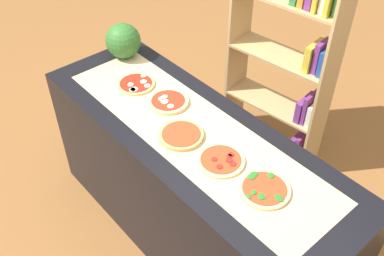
{
  "coord_description": "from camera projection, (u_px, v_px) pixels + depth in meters",
  "views": [
    {
      "loc": [
        1.34,
        -1.17,
        2.49
      ],
      "look_at": [
        0.0,
        0.0,
        0.94
      ],
      "focal_mm": 41.17,
      "sensor_mm": 36.0,
      "label": 1
    }
  ],
  "objects": [
    {
      "name": "parchment_paper",
      "position": [
        192.0,
        131.0,
        2.38
      ],
      "size": [
        1.75,
        0.48,
        0.0
      ],
      "primitive_type": "cube",
      "color": "tan",
      "rests_on": "counter"
    },
    {
      "name": "pizza_mozzarella_0",
      "position": [
        136.0,
        84.0,
        2.69
      ],
      "size": [
        0.23,
        0.23,
        0.02
      ],
      "color": "#DBB26B",
      "rests_on": "parchment_paper"
    },
    {
      "name": "pizza_spinach_4",
      "position": [
        264.0,
        189.0,
        2.05
      ],
      "size": [
        0.25,
        0.25,
        0.02
      ],
      "color": "#E5C17F",
      "rests_on": "parchment_paper"
    },
    {
      "name": "ground_plane",
      "position": [
        192.0,
        232.0,
        2.98
      ],
      "size": [
        12.0,
        12.0,
        0.0
      ],
      "primitive_type": "plane",
      "color": "brown"
    },
    {
      "name": "counter",
      "position": [
        192.0,
        187.0,
        2.68
      ],
      "size": [
        2.05,
        0.7,
        0.92
      ],
      "primitive_type": "cube",
      "color": "black",
      "rests_on": "ground_plane"
    },
    {
      "name": "pizza_mozzarella_1",
      "position": [
        168.0,
        102.0,
        2.55
      ],
      "size": [
        0.24,
        0.24,
        0.03
      ],
      "color": "#E5C17F",
      "rests_on": "parchment_paper"
    },
    {
      "name": "watermelon",
      "position": [
        123.0,
        41.0,
        2.87
      ],
      "size": [
        0.23,
        0.23,
        0.23
      ],
      "primitive_type": "sphere",
      "color": "#2D6628",
      "rests_on": "counter"
    },
    {
      "name": "pizza_plain_2",
      "position": [
        181.0,
        135.0,
        2.33
      ],
      "size": [
        0.24,
        0.24,
        0.02
      ],
      "color": "tan",
      "rests_on": "parchment_paper"
    },
    {
      "name": "bookshelf",
      "position": [
        293.0,
        57.0,
        3.01
      ],
      "size": [
        0.79,
        0.36,
        1.7
      ],
      "color": "tan",
      "rests_on": "ground_plane"
    },
    {
      "name": "pizza_pepperoni_3",
      "position": [
        221.0,
        160.0,
        2.2
      ],
      "size": [
        0.24,
        0.24,
        0.02
      ],
      "color": "#E5C17F",
      "rests_on": "parchment_paper"
    }
  ]
}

